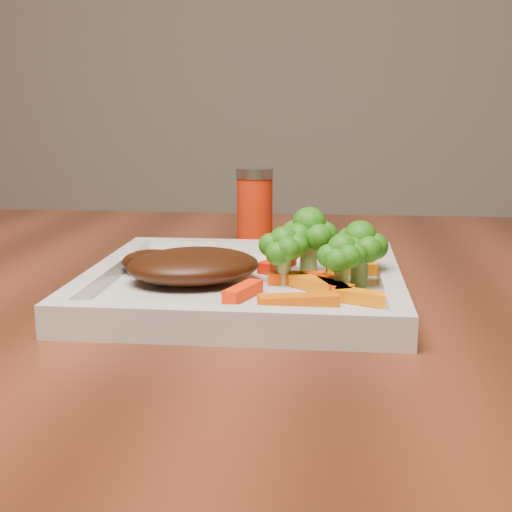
# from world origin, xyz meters

# --- Properties ---
(plate) EXTENTS (0.27, 0.27, 0.01)m
(plate) POSITION_xyz_m (0.13, -0.11, 0.76)
(plate) COLOR silver
(plate) RESTS_ON dining_table
(steak) EXTENTS (0.14, 0.13, 0.03)m
(steak) POSITION_xyz_m (0.08, -0.11, 0.78)
(steak) COLOR #391708
(steak) RESTS_ON plate
(broccoli_0) EXTENTS (0.07, 0.07, 0.07)m
(broccoli_0) POSITION_xyz_m (0.18, -0.07, 0.80)
(broccoli_0) COLOR #176110
(broccoli_0) RESTS_ON plate
(broccoli_1) EXTENTS (0.07, 0.07, 0.06)m
(broccoli_1) POSITION_xyz_m (0.23, -0.11, 0.79)
(broccoli_1) COLOR #1D7313
(broccoli_1) RESTS_ON plate
(broccoli_2) EXTENTS (0.06, 0.06, 0.06)m
(broccoli_2) POSITION_xyz_m (0.21, -0.13, 0.79)
(broccoli_2) COLOR #186A11
(broccoli_2) RESTS_ON plate
(broccoli_3) EXTENTS (0.05, 0.05, 0.06)m
(broccoli_3) POSITION_xyz_m (0.16, -0.11, 0.79)
(broccoli_3) COLOR #376811
(broccoli_3) RESTS_ON plate
(carrot_0) EXTENTS (0.06, 0.03, 0.01)m
(carrot_0) POSITION_xyz_m (0.18, -0.19, 0.77)
(carrot_0) COLOR #D85603
(carrot_0) RESTS_ON plate
(carrot_1) EXTENTS (0.06, 0.03, 0.01)m
(carrot_1) POSITION_xyz_m (0.23, -0.17, 0.77)
(carrot_1) COLOR orange
(carrot_1) RESTS_ON plate
(carrot_2) EXTENTS (0.03, 0.05, 0.01)m
(carrot_2) POSITION_xyz_m (0.13, -0.16, 0.77)
(carrot_2) COLOR #FD2804
(carrot_2) RESTS_ON plate
(carrot_3) EXTENTS (0.05, 0.02, 0.01)m
(carrot_3) POSITION_xyz_m (0.23, -0.07, 0.77)
(carrot_3) COLOR orange
(carrot_3) RESTS_ON plate
(carrot_4) EXTENTS (0.04, 0.05, 0.01)m
(carrot_4) POSITION_xyz_m (0.15, -0.05, 0.77)
(carrot_4) COLOR red
(carrot_4) RESTS_ON plate
(carrot_5) EXTENTS (0.03, 0.06, 0.01)m
(carrot_5) POSITION_xyz_m (0.21, -0.14, 0.77)
(carrot_5) COLOR red
(carrot_5) RESTS_ON plate
(carrot_6) EXTENTS (0.05, 0.02, 0.01)m
(carrot_6) POSITION_xyz_m (0.18, -0.11, 0.77)
(carrot_6) COLOR #FA4304
(carrot_6) RESTS_ON plate
(spice_shaker) EXTENTS (0.06, 0.06, 0.09)m
(spice_shaker) POSITION_xyz_m (0.11, 0.13, 0.80)
(spice_shaker) COLOR red
(spice_shaker) RESTS_ON dining_table
(carrot_7) EXTENTS (0.06, 0.05, 0.01)m
(carrot_7) POSITION_xyz_m (0.20, -0.13, 0.77)
(carrot_7) COLOR orange
(carrot_7) RESTS_ON plate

